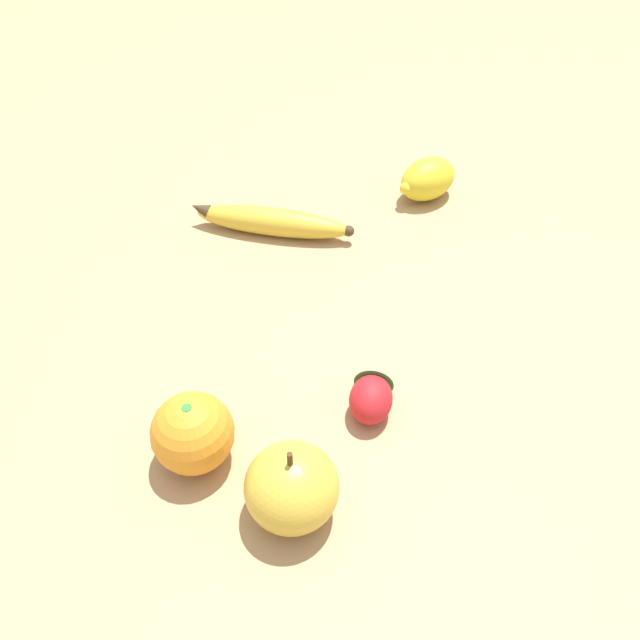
# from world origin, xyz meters

# --- Properties ---
(ground_plane) EXTENTS (3.00, 3.00, 0.00)m
(ground_plane) POSITION_xyz_m (0.00, 0.00, 0.00)
(ground_plane) COLOR tan
(banana) EXTENTS (0.06, 0.21, 0.04)m
(banana) POSITION_xyz_m (-0.14, -0.12, 0.02)
(banana) COLOR gold
(banana) RESTS_ON ground_plane
(orange) EXTENTS (0.07, 0.07, 0.07)m
(orange) POSITION_xyz_m (0.19, -0.14, 0.04)
(orange) COLOR orange
(orange) RESTS_ON ground_plane
(strawberry) EXTENTS (0.06, 0.05, 0.04)m
(strawberry) POSITION_xyz_m (0.13, 0.01, 0.02)
(strawberry) COLOR red
(strawberry) RESTS_ON ground_plane
(apple) EXTENTS (0.08, 0.08, 0.08)m
(apple) POSITION_xyz_m (0.23, -0.05, 0.03)
(apple) COLOR gold
(apple) RESTS_ON ground_plane
(lemon) EXTENTS (0.09, 0.10, 0.05)m
(lemon) POSITION_xyz_m (-0.23, 0.07, 0.03)
(lemon) COLOR yellow
(lemon) RESTS_ON ground_plane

